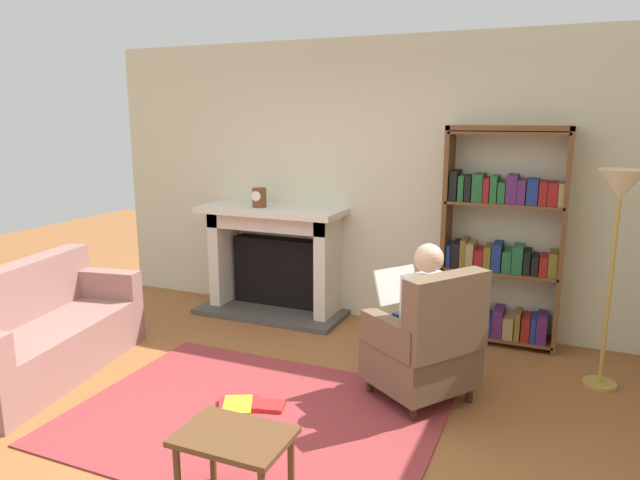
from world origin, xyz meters
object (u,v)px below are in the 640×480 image
object	(u,v)px
side_table	(234,446)
floor_lamp	(619,205)
mantel_clock	(259,198)
armchair_reading	(427,345)
fireplace	(275,257)
seated_reader	(417,313)
sofa_floral	(38,335)
bookshelf	(502,243)

from	to	relation	value
side_table	floor_lamp	size ratio (longest dim) A/B	0.35
mantel_clock	armchair_reading	distance (m)	2.45
fireplace	side_table	size ratio (longest dim) A/B	2.68
armchair_reading	seated_reader	xyz separation A→B (m)	(-0.10, 0.07, 0.20)
seated_reader	sofa_floral	xyz separation A→B (m)	(-2.77, -0.81, -0.30)
fireplace	armchair_reading	world-z (taller)	fireplace
fireplace	bookshelf	world-z (taller)	bookshelf
fireplace	mantel_clock	distance (m)	0.63
bookshelf	floor_lamp	world-z (taller)	bookshelf
bookshelf	armchair_reading	bearing A→B (deg)	-103.40
bookshelf	seated_reader	distance (m)	1.38
fireplace	side_table	xyz separation A→B (m)	(1.25, -2.85, -0.22)
sofa_floral	seated_reader	bearing A→B (deg)	-83.46
floor_lamp	bookshelf	bearing A→B (deg)	144.04
seated_reader	side_table	world-z (taller)	seated_reader
bookshelf	sofa_floral	world-z (taller)	bookshelf
side_table	floor_lamp	distance (m)	3.06
bookshelf	floor_lamp	bearing A→B (deg)	-35.96
sofa_floral	bookshelf	bearing A→B (deg)	-66.44
fireplace	mantel_clock	size ratio (longest dim) A/B	7.89
seated_reader	side_table	distance (m)	1.70
armchair_reading	fireplace	bearing A→B (deg)	-89.86
armchair_reading	seated_reader	distance (m)	0.23
floor_lamp	mantel_clock	bearing A→B (deg)	171.60
fireplace	sofa_floral	world-z (taller)	fireplace
sofa_floral	side_table	size ratio (longest dim) A/B	3.21
fireplace	sofa_floral	distance (m)	2.30
mantel_clock	sofa_floral	distance (m)	2.32
mantel_clock	bookshelf	distance (m)	2.33
fireplace	floor_lamp	bearing A→B (deg)	-10.60
mantel_clock	sofa_floral	size ratio (longest dim) A/B	0.11
floor_lamp	sofa_floral	bearing A→B (deg)	-159.59
mantel_clock	seated_reader	xyz separation A→B (m)	(1.89, -1.15, -0.57)
bookshelf	side_table	bearing A→B (deg)	-108.00
side_table	floor_lamp	world-z (taller)	floor_lamp
mantel_clock	sofa_floral	xyz separation A→B (m)	(-0.88, -1.96, -0.87)
sofa_floral	side_table	world-z (taller)	sofa_floral
mantel_clock	side_table	size ratio (longest dim) A/B	0.34
mantel_clock	armchair_reading	size ratio (longest dim) A/B	0.20
armchair_reading	floor_lamp	distance (m)	1.67
bookshelf	side_table	world-z (taller)	bookshelf
side_table	armchair_reading	bearing A→B (deg)	68.14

